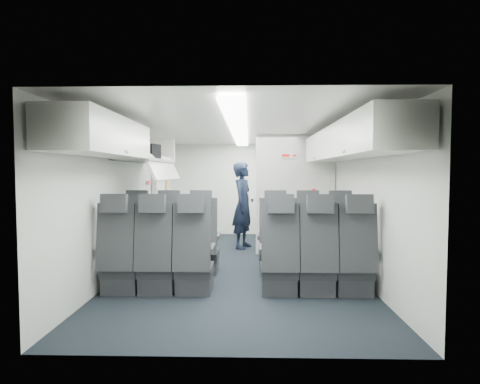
{
  "coord_description": "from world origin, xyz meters",
  "views": [
    {
      "loc": [
        0.15,
        -5.92,
        1.48
      ],
      "look_at": [
        0.0,
        0.4,
        1.15
      ],
      "focal_mm": 28.0,
      "sensor_mm": 36.0,
      "label": 1
    }
  ],
  "objects_px": {
    "seat_row_front": "(238,247)",
    "boarding_door": "(160,199)",
    "galley_unit": "(284,195)",
    "seat_row_mid": "(236,261)",
    "flight_attendant": "(243,205)",
    "carry_on_bag": "(145,152)"
  },
  "relations": [
    {
      "from": "seat_row_front",
      "to": "boarding_door",
      "type": "bearing_deg",
      "value": 128.16
    },
    {
      "from": "seat_row_front",
      "to": "galley_unit",
      "type": "height_order",
      "value": "galley_unit"
    },
    {
      "from": "galley_unit",
      "to": "boarding_door",
      "type": "height_order",
      "value": "galley_unit"
    },
    {
      "from": "seat_row_mid",
      "to": "boarding_door",
      "type": "bearing_deg",
      "value": 118.77
    },
    {
      "from": "galley_unit",
      "to": "flight_attendant",
      "type": "distance_m",
      "value": 1.63
    },
    {
      "from": "seat_row_mid",
      "to": "seat_row_front",
      "type": "bearing_deg",
      "value": 90.0
    },
    {
      "from": "boarding_door",
      "to": "flight_attendant",
      "type": "bearing_deg",
      "value": -6.04
    },
    {
      "from": "seat_row_mid",
      "to": "boarding_door",
      "type": "distance_m",
      "value": 3.45
    },
    {
      "from": "boarding_door",
      "to": "flight_attendant",
      "type": "distance_m",
      "value": 1.69
    },
    {
      "from": "boarding_door",
      "to": "flight_attendant",
      "type": "height_order",
      "value": "boarding_door"
    },
    {
      "from": "seat_row_front",
      "to": "seat_row_mid",
      "type": "xyz_separation_m",
      "value": [
        0.0,
        -0.9,
        0.0
      ]
    },
    {
      "from": "galley_unit",
      "to": "seat_row_front",
      "type": "bearing_deg",
      "value": -106.28
    },
    {
      "from": "seat_row_front",
      "to": "seat_row_mid",
      "type": "distance_m",
      "value": 0.9
    },
    {
      "from": "seat_row_mid",
      "to": "galley_unit",
      "type": "height_order",
      "value": "galley_unit"
    },
    {
      "from": "galley_unit",
      "to": "carry_on_bag",
      "type": "distance_m",
      "value": 4.04
    },
    {
      "from": "flight_attendant",
      "to": "carry_on_bag",
      "type": "relative_size",
      "value": 4.45
    },
    {
      "from": "seat_row_front",
      "to": "carry_on_bag",
      "type": "distance_m",
      "value": 1.94
    },
    {
      "from": "seat_row_mid",
      "to": "boarding_door",
      "type": "xyz_separation_m",
      "value": [
        -1.64,
        2.99,
        0.55
      ]
    },
    {
      "from": "galley_unit",
      "to": "boarding_door",
      "type": "distance_m",
      "value": 2.84
    },
    {
      "from": "flight_attendant",
      "to": "carry_on_bag",
      "type": "xyz_separation_m",
      "value": [
        -1.4,
        -1.86,
        0.93
      ]
    },
    {
      "from": "seat_row_mid",
      "to": "boarding_door",
      "type": "height_order",
      "value": "boarding_door"
    },
    {
      "from": "carry_on_bag",
      "to": "flight_attendant",
      "type": "bearing_deg",
      "value": 67.62
    }
  ]
}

